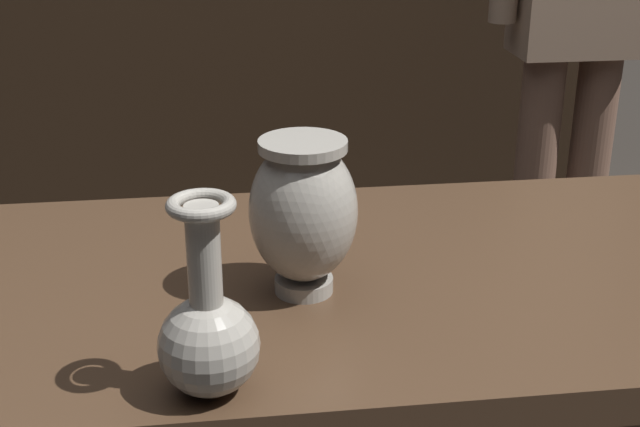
{
  "coord_description": "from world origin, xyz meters",
  "views": [
    {
      "loc": [
        -0.16,
        -1.08,
        1.34
      ],
      "look_at": [
        -0.02,
        -0.02,
        0.9
      ],
      "focal_mm": 49.27,
      "sensor_mm": 36.0,
      "label": 1
    }
  ],
  "objects": [
    {
      "name": "back_display_shelf",
      "position": [
        0.0,
        2.2,
        0.49
      ],
      "size": [
        2.6,
        0.4,
        0.99
      ],
      "color": "black",
      "rests_on": "ground_plane"
    },
    {
      "name": "vase_tall_behind",
      "position": [
        -0.17,
        -0.26,
        0.87
      ],
      "size": [
        0.11,
        0.11,
        0.22
      ],
      "color": "gray",
      "rests_on": "display_plinth"
    },
    {
      "name": "vase_centerpiece",
      "position": [
        -0.05,
        -0.05,
        0.91
      ],
      "size": [
        0.14,
        0.14,
        0.21
      ],
      "color": "gray",
      "rests_on": "display_plinth"
    }
  ]
}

